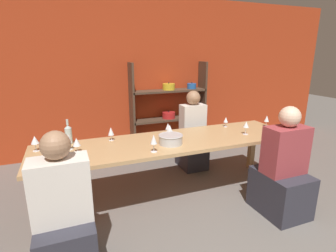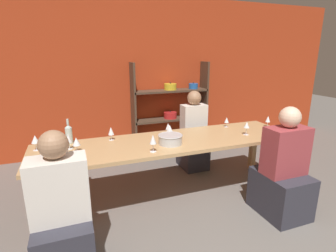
% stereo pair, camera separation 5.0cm
% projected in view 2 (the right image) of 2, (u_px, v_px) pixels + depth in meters
% --- Properties ---
extents(wall_back_red, '(8.80, 0.06, 2.70)m').
position_uv_depth(wall_back_red, '(130.00, 76.00, 4.63)').
color(wall_back_red, '#B23819').
rests_on(wall_back_red, ground_plane).
extents(shelf_unit, '(1.43, 0.30, 1.59)m').
position_uv_depth(shelf_unit, '(173.00, 113.00, 4.89)').
color(shelf_unit, '#4C3828').
rests_on(shelf_unit, ground_plane).
extents(dining_table, '(3.12, 0.83, 0.74)m').
position_uv_depth(dining_table, '(171.00, 146.00, 3.12)').
color(dining_table, tan).
rests_on(dining_table, ground_plane).
extents(mixing_bowl, '(0.28, 0.28, 0.11)m').
position_uv_depth(mixing_bowl, '(170.00, 139.00, 2.97)').
color(mixing_bowl, '#B7BABC').
rests_on(mixing_bowl, dining_table).
extents(wine_bottle_green, '(0.08, 0.08, 0.28)m').
position_uv_depth(wine_bottle_green, '(69.00, 134.00, 2.98)').
color(wine_bottle_green, '#B2C6C1').
rests_on(wine_bottle_green, dining_table).
extents(wine_glass_white_a, '(0.07, 0.07, 0.16)m').
position_uv_depth(wine_glass_white_a, '(268.00, 119.00, 3.65)').
color(wine_glass_white_a, white).
rests_on(wine_glass_white_a, dining_table).
extents(wine_glass_empty_a, '(0.07, 0.07, 0.16)m').
position_uv_depth(wine_glass_empty_a, '(65.00, 147.00, 2.54)').
color(wine_glass_empty_a, white).
rests_on(wine_glass_empty_a, dining_table).
extents(wine_glass_red_a, '(0.07, 0.07, 0.17)m').
position_uv_depth(wine_glass_red_a, '(68.00, 139.00, 2.79)').
color(wine_glass_red_a, white).
rests_on(wine_glass_red_a, dining_table).
extents(wine_glass_empty_b, '(0.07, 0.07, 0.17)m').
position_uv_depth(wine_glass_empty_b, '(61.00, 151.00, 2.43)').
color(wine_glass_empty_b, white).
rests_on(wine_glass_empty_b, dining_table).
extents(wine_glass_empty_c, '(0.07, 0.07, 0.19)m').
position_uv_depth(wine_glass_empty_c, '(153.00, 140.00, 2.70)').
color(wine_glass_empty_c, white).
rests_on(wine_glass_empty_c, dining_table).
extents(wine_glass_red_b, '(0.07, 0.07, 0.16)m').
position_uv_depth(wine_glass_red_b, '(111.00, 131.00, 3.08)').
color(wine_glass_red_b, white).
rests_on(wine_glass_red_b, dining_table).
extents(wine_glass_red_c, '(0.08, 0.08, 0.17)m').
position_uv_depth(wine_glass_red_c, '(35.00, 140.00, 2.75)').
color(wine_glass_red_c, white).
rests_on(wine_glass_red_c, dining_table).
extents(wine_glass_empty_d, '(0.06, 0.06, 0.14)m').
position_uv_depth(wine_glass_empty_d, '(227.00, 120.00, 3.64)').
color(wine_glass_empty_d, white).
rests_on(wine_glass_empty_d, dining_table).
extents(wine_glass_red_d, '(0.08, 0.08, 0.15)m').
position_uv_depth(wine_glass_red_d, '(76.00, 142.00, 2.72)').
color(wine_glass_red_d, white).
rests_on(wine_glass_red_d, dining_table).
extents(wine_glass_red_e, '(0.06, 0.06, 0.15)m').
position_uv_depth(wine_glass_red_e, '(168.00, 127.00, 3.29)').
color(wine_glass_red_e, white).
rests_on(wine_glass_red_e, dining_table).
extents(wine_glass_white_b, '(0.08, 0.08, 0.16)m').
position_uv_depth(wine_glass_white_b, '(170.00, 129.00, 3.18)').
color(wine_glass_white_b, white).
rests_on(wine_glass_white_b, dining_table).
extents(wine_glass_red_f, '(0.07, 0.07, 0.17)m').
position_uv_depth(wine_glass_red_f, '(247.00, 125.00, 3.29)').
color(wine_glass_red_f, white).
rests_on(wine_glass_red_f, dining_table).
extents(person_near_a, '(0.45, 0.57, 1.22)m').
position_uv_depth(person_near_a, '(282.00, 177.00, 2.85)').
color(person_near_a, '#2D2D38').
rests_on(person_near_a, ground_plane).
extents(person_far_a, '(0.37, 0.46, 1.21)m').
position_uv_depth(person_far_a, '(193.00, 140.00, 4.04)').
color(person_far_a, '#2D2D38').
rests_on(person_far_a, ground_plane).
extents(person_near_b, '(0.44, 0.55, 1.19)m').
position_uv_depth(person_near_b, '(63.00, 221.00, 2.10)').
color(person_near_b, '#2D2D38').
rests_on(person_near_b, ground_plane).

